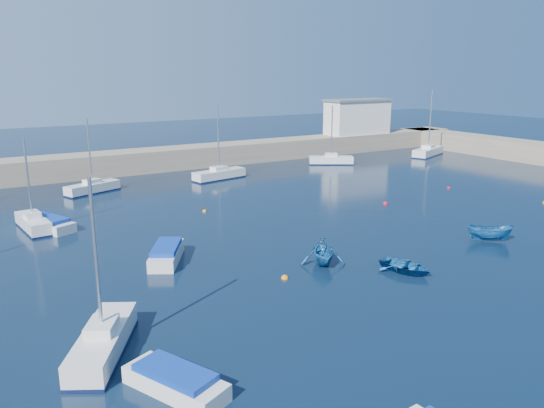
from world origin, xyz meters
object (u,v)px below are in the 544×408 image
sailboat_5 (93,187)px  motorboat_1 (167,253)px  sailboat_3 (33,223)px  harbor_office (357,118)px  motorboat_0 (175,381)px  dinghy_right (490,233)px  sailboat_6 (219,174)px  sailboat_7 (331,160)px  dinghy_center (405,266)px  dinghy_left (323,251)px  motorboat_2 (47,223)px  sailboat_1 (103,341)px  sailboat_8 (428,151)px

sailboat_5 → motorboat_1: (-0.59, -22.97, -0.03)m
sailboat_3 → harbor_office: bearing=15.9°
motorboat_1 → motorboat_0: bearing=-78.8°
harbor_office → dinghy_right: size_ratio=3.18×
sailboat_6 → sailboat_7: size_ratio=1.09×
dinghy_center → dinghy_left: bearing=117.7°
motorboat_2 → dinghy_right: size_ratio=1.68×
motorboat_0 → motorboat_2: (-0.65, 25.65, 0.02)m
sailboat_7 → dinghy_left: size_ratio=2.35×
dinghy_right → sailboat_7: bearing=22.9°
motorboat_2 → motorboat_1: bearing=-89.5°
motorboat_1 → sailboat_7: bearing=67.3°
sailboat_1 → sailboat_6: bearing=86.3°
harbor_office → motorboat_2: bearing=-157.0°
sailboat_5 → motorboat_1: bearing=156.9°
sailboat_1 → sailboat_6: (21.11, 32.37, -0.02)m
motorboat_1 → dinghy_center: bearing=-8.2°
motorboat_2 → dinghy_left: bearing=-75.9°
sailboat_8 → motorboat_1: 53.28m
sailboat_5 → harbor_office: bearing=-99.3°
sailboat_3 → sailboat_5: size_ratio=0.96×
sailboat_6 → dinghy_center: 32.20m
motorboat_2 → sailboat_3: bearing=131.5°
sailboat_7 → motorboat_0: sailboat_7 is taller
sailboat_6 → motorboat_0: 41.55m
dinghy_right → sailboat_6: bearing=53.1°
sailboat_6 → motorboat_2: size_ratio=1.59×
harbor_office → motorboat_2: harbor_office is taller
sailboat_8 → motorboat_0: bearing=102.5°
harbor_office → sailboat_6: sailboat_6 is taller
harbor_office → dinghy_center: bearing=-126.6°
motorboat_0 → motorboat_1: 14.83m
motorboat_0 → sailboat_3: bearing=69.1°
sailboat_6 → motorboat_1: (-14.65, -22.69, -0.06)m
sailboat_3 → motorboat_1: bearing=-68.2°
motorboat_1 → sailboat_3: bearing=148.1°
sailboat_5 → motorboat_0: 37.38m
dinghy_center → motorboat_0: bearing=179.9°
motorboat_2 → motorboat_0: bearing=-113.2°
motorboat_2 → dinghy_right: bearing=-60.7°
motorboat_2 → sailboat_1: bearing=-117.3°
sailboat_8 → dinghy_left: sailboat_8 is taller
motorboat_2 → dinghy_right: dinghy_right is taller
dinghy_right → motorboat_2: bearing=94.2°
harbor_office → sailboat_3: (-49.16, -20.06, -4.52)m
sailboat_6 → motorboat_0: bearing=140.8°
motorboat_0 → dinghy_right: size_ratio=1.46×
motorboat_0 → motorboat_2: size_ratio=0.87×
harbor_office → dinghy_left: bearing=-132.3°
dinghy_left → dinghy_right: (13.24, -2.47, -0.25)m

